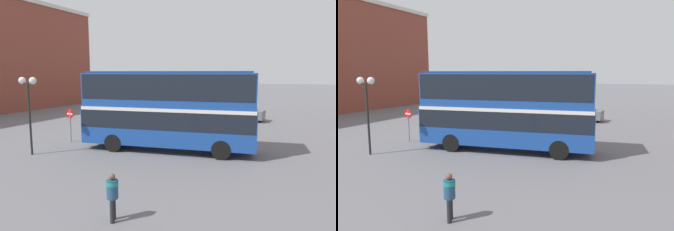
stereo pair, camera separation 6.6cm
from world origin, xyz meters
TOP-DOWN VIEW (x-y plane):
  - ground_plane at (0.00, 0.00)m, footprint 240.00×240.00m
  - double_decker_bus at (1.11, -0.09)m, footprint 10.61×4.28m
  - pedestrian_foreground at (3.28, -8.81)m, footprint 0.52×0.52m
  - parked_car_kerb_near at (2.71, 13.52)m, footprint 4.58×2.04m
  - street_lamp_twin_globe at (-5.64, -4.31)m, footprint 1.24×0.40m
  - no_entry_sign at (-5.92, -0.85)m, footprint 0.64×0.08m

SIDE VIEW (x-z plane):
  - ground_plane at x=0.00m, z-range 0.00..0.00m
  - parked_car_kerb_near at x=2.71m, z-range 0.00..1.65m
  - pedestrian_foreground at x=3.28m, z-range 0.18..1.76m
  - no_entry_sign at x=-5.92m, z-range 0.40..2.67m
  - double_decker_bus at x=1.11m, z-range 0.35..5.16m
  - street_lamp_twin_globe at x=-5.64m, z-range 1.35..5.83m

